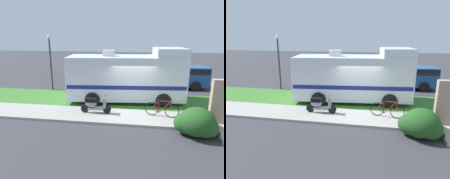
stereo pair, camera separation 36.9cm
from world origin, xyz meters
The scene contains 10 objects.
ground_plane centered at (0.00, 0.00, 0.00)m, with size 80.00×80.00×0.00m, color #38383D.
sidewalk centered at (0.00, -1.20, 0.06)m, with size 24.00×2.00×0.12m.
grass_strip centered at (0.00, 1.50, 0.04)m, with size 24.00×3.40×0.08m.
motorhome_rv centered at (-0.46, 1.57, 1.63)m, with size 7.32×3.07×3.42m.
scooter centered at (-2.00, -1.00, 0.58)m, with size 1.64×0.50×0.97m.
bicycle centered at (1.51, -0.98, 0.52)m, with size 1.71×0.54×0.91m.
pickup_truck_near centered at (3.36, 5.66, 0.94)m, with size 5.62×2.27×1.76m.
bush_by_porch centered at (2.78, -2.69, 0.59)m, with size 1.77×1.33×1.25m.
bottle_green centered at (3.83, -1.27, 0.23)m, with size 0.06×0.06×0.26m.
street_lamp_post centered at (-6.49, 3.60, 2.53)m, with size 0.28×0.28×4.17m.
Camera 1 is at (0.44, -10.94, 4.20)m, focal length 32.33 mm.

